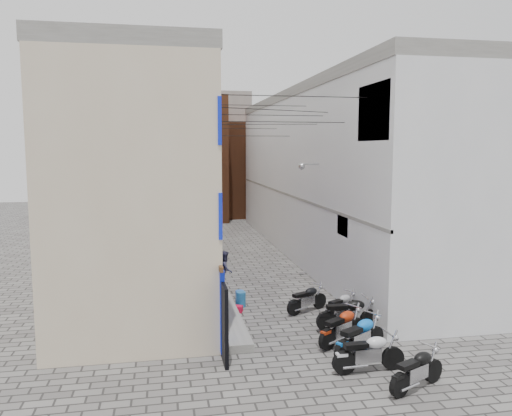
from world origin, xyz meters
TOP-DOWN VIEW (x-y plane):
  - ground at (0.00, 0.00)m, footprint 90.00×90.00m
  - plinth at (-2.05, 13.00)m, footprint 0.90×26.00m
  - building_left at (-4.98, 12.95)m, footprint 5.10×27.00m
  - building_right at (5.00, 13.00)m, footprint 5.94×26.00m
  - building_far_brick_left at (-2.00, 28.00)m, footprint 6.00×6.00m
  - building_far_brick_right at (3.00, 30.00)m, footprint 5.00×6.00m
  - building_far_concrete at (0.00, 34.00)m, footprint 8.00×5.00m
  - far_shopfront at (0.00, 25.20)m, footprint 2.00×0.30m
  - overhead_wires at (0.00, 7.64)m, footprint 5.80×13.02m
  - motorcycle_a at (1.90, -2.90)m, footprint 1.98×1.35m
  - motorcycle_b at (1.13, -1.78)m, footprint 2.02×0.68m
  - motorcycle_c at (1.31, -0.76)m, footprint 2.19×1.70m
  - motorcycle_d at (1.13, 0.17)m, footprint 2.07×1.62m
  - motorcycle_e at (1.71, 1.17)m, footprint 2.16×0.77m
  - motorcycle_f at (1.90, 2.34)m, footprint 1.73×1.30m
  - motorcycle_g at (0.93, 3.22)m, footprint 1.89×1.33m
  - person_a at (-2.35, 5.41)m, footprint 0.59×0.73m
  - person_b at (-1.70, 5.93)m, footprint 0.71×0.84m
  - water_jug_near at (-1.32, 4.26)m, footprint 0.43×0.43m
  - water_jug_far at (-1.31, 4.64)m, footprint 0.32×0.32m
  - red_crate at (-1.55, 3.66)m, footprint 0.44×0.39m

SIDE VIEW (x-z plane):
  - ground at x=0.00m, z-range 0.00..0.00m
  - red_crate at x=-1.55m, z-range 0.00..0.23m
  - plinth at x=-2.05m, z-range 0.00..0.25m
  - water_jug_far at x=-1.31m, z-range 0.00..0.50m
  - water_jug_near at x=-1.32m, z-range 0.00..0.55m
  - motorcycle_f at x=1.90m, z-range 0.00..0.98m
  - motorcycle_g at x=0.93m, z-range 0.00..1.06m
  - motorcycle_a at x=1.90m, z-range 0.00..1.10m
  - motorcycle_b at x=1.13m, z-range 0.00..1.16m
  - motorcycle_d at x=1.13m, z-range 0.00..1.18m
  - motorcycle_e at x=1.71m, z-range 0.00..1.23m
  - motorcycle_c at x=1.31m, z-range 0.00..1.25m
  - person_b at x=-1.70m, z-range 0.25..1.78m
  - person_a at x=-2.35m, z-range 0.25..1.99m
  - far_shopfront at x=0.00m, z-range 0.00..2.40m
  - building_far_brick_right at x=3.00m, z-range 0.00..8.00m
  - building_left at x=-4.98m, z-range 0.00..9.00m
  - building_right at x=5.00m, z-range 0.01..9.01m
  - building_far_brick_left at x=-2.00m, z-range 0.00..10.00m
  - building_far_concrete at x=0.00m, z-range 0.00..11.00m
  - overhead_wires at x=0.00m, z-range 6.46..7.79m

